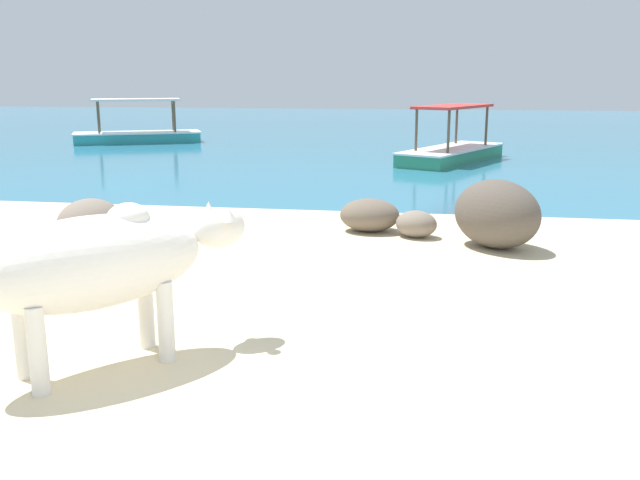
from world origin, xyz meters
The scene contains 8 objects.
water_surface centered at (0.00, 22.00, 0.00)m, with size 60.00×36.00×0.03m, color teal.
cow centered at (-1.69, 1.23, 0.76)m, with size 1.60×1.70×1.10m.
shore_rock_large centered at (0.27, 5.48, 0.20)m, with size 0.51×0.40×0.33m, color gray.
shore_rock_medium centered at (-0.32, 5.73, 0.25)m, with size 0.75×0.60×0.41m, color #6B5B4C.
shore_rock_small centered at (-3.31, 4.24, 0.33)m, with size 0.75×0.74×0.58m, color gray.
shore_rock_flat centered at (1.17, 5.09, 0.43)m, with size 1.07×0.76×0.78m, color brown.
boat_green centered at (0.87, 13.62, 0.29)m, with size 2.62×3.81×1.29m.
boat_teal centered at (-8.28, 16.94, 0.29)m, with size 3.82×2.58×1.29m.
Camera 1 is at (0.43, -2.85, 1.94)m, focal length 39.12 mm.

